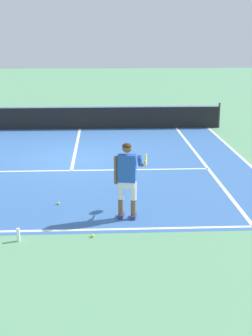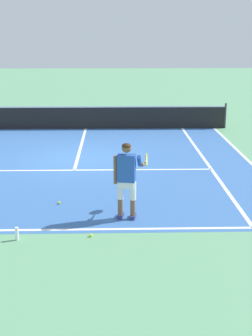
% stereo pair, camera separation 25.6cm
% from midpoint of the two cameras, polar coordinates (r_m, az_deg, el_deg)
% --- Properties ---
extents(ground_plane, '(80.00, 80.00, 0.00)m').
position_cam_midpoint_polar(ground_plane, '(15.96, -6.58, 1.10)').
color(ground_plane, '#609E70').
extents(court_inner_surface, '(10.98, 11.33, 0.00)m').
position_cam_midpoint_polar(court_inner_surface, '(15.50, -6.69, 0.66)').
color(court_inner_surface, '#3866A8').
rests_on(court_inner_surface, ground).
extents(line_baseline, '(10.98, 0.10, 0.01)m').
position_cam_midpoint_polar(line_baseline, '(10.33, -8.56, -7.22)').
color(line_baseline, white).
rests_on(line_baseline, ground).
extents(line_service, '(8.23, 0.10, 0.01)m').
position_cam_midpoint_polar(line_service, '(14.60, -6.91, -0.29)').
color(line_service, white).
rests_on(line_service, ground).
extents(line_centre_service, '(0.10, 6.40, 0.01)m').
position_cam_midpoint_polar(line_centre_service, '(17.69, -6.24, 2.57)').
color(line_centre_service, white).
rests_on(line_centre_service, ground).
extents(line_singles_right, '(0.10, 10.93, 0.01)m').
position_cam_midpoint_polar(line_singles_right, '(15.76, 8.41, 0.86)').
color(line_singles_right, white).
rests_on(line_singles_right, ground).
extents(line_doubles_right, '(0.10, 10.93, 0.01)m').
position_cam_midpoint_polar(line_doubles_right, '(16.09, 13.22, 0.91)').
color(line_doubles_right, white).
rests_on(line_doubles_right, ground).
extents(tennis_net, '(11.96, 0.08, 1.07)m').
position_cam_midpoint_polar(tennis_net, '(20.72, -5.80, 5.91)').
color(tennis_net, '#333338').
rests_on(tennis_net, ground).
extents(tennis_player, '(0.81, 1.07, 1.71)m').
position_cam_midpoint_polar(tennis_player, '(10.55, -0.52, -0.87)').
color(tennis_player, navy).
rests_on(tennis_player, ground).
extents(tennis_ball_near_feet, '(0.07, 0.07, 0.07)m').
position_cam_midpoint_polar(tennis_ball_near_feet, '(11.81, -8.55, -4.10)').
color(tennis_ball_near_feet, '#CCE02D').
rests_on(tennis_ball_near_feet, ground).
extents(tennis_ball_by_baseline, '(0.07, 0.07, 0.07)m').
position_cam_midpoint_polar(tennis_ball_by_baseline, '(9.93, -4.68, -7.89)').
color(tennis_ball_by_baseline, '#CCE02D').
rests_on(tennis_ball_by_baseline, ground).
extents(water_bottle, '(0.07, 0.07, 0.27)m').
position_cam_midpoint_polar(water_bottle, '(9.94, -13.22, -7.62)').
color(water_bottle, white).
rests_on(water_bottle, ground).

